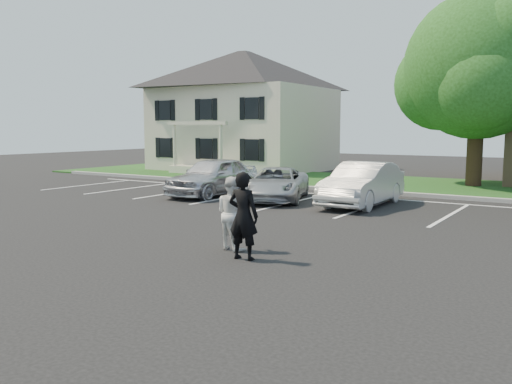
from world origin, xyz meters
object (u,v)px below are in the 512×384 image
man_white_shirt (232,213)px  man_black_suit (243,216)px  car_silver_west (213,176)px  car_white_sedan (362,184)px  house (244,111)px  tree (481,69)px  car_silver_minivan (276,184)px

man_white_shirt → man_black_suit: bearing=154.0°
man_black_suit → car_silver_west: bearing=-54.0°
car_silver_west → car_white_sedan: 6.17m
house → car_silver_west: bearing=-61.5°
tree → car_white_sedan: 9.92m
car_silver_west → car_silver_minivan: bearing=2.4°
house → man_black_suit: size_ratio=5.61×
man_black_suit → house: bearing=-60.6°
man_black_suit → car_silver_minivan: (-4.14, 8.41, -0.30)m
car_white_sedan → car_silver_minivan: bearing=-173.7°
tree → car_silver_west: size_ratio=1.92×
house → man_black_suit: (13.52, -20.27, -2.91)m
car_silver_minivan → tree: bearing=37.9°
car_silver_west → car_white_sedan: bearing=4.4°
man_black_suit → car_silver_minivan: man_black_suit is taller
tree → man_white_shirt: size_ratio=5.33×
house → car_silver_minivan: (9.38, -11.86, -3.21)m
man_black_suit → car_white_sedan: bearing=-88.7°
car_silver_west → tree: bearing=46.8°
house → car_silver_minivan: bearing=-51.7°
car_silver_minivan → car_white_sedan: car_white_sedan is taller
tree → car_white_sedan: bearing=-104.6°
car_silver_west → car_white_sedan: (6.15, 0.52, -0.02)m
car_silver_minivan → car_white_sedan: size_ratio=0.97×
tree → car_silver_west: (-8.36, -9.03, -4.57)m
man_black_suit → car_silver_west: (-7.00, 8.27, -0.14)m
tree → car_silver_minivan: tree is taller
car_white_sedan → man_black_suit: bearing=-84.7°
tree → man_black_suit: bearing=-94.5°
tree → man_white_shirt: bearing=-97.1°
car_silver_west → car_silver_minivan: (2.87, 0.14, -0.16)m
house → car_silver_minivan: 15.46m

